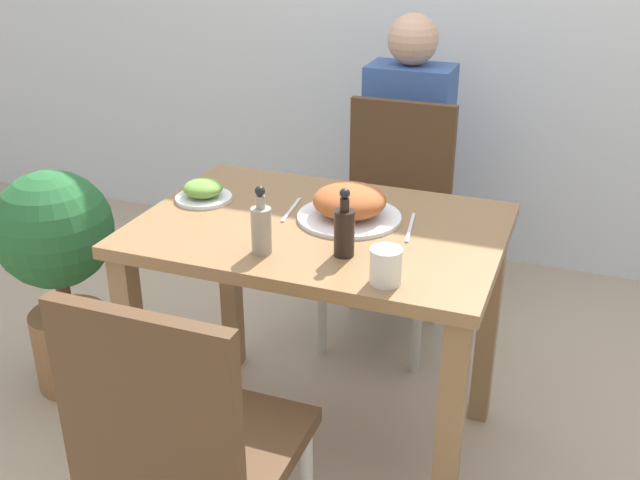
{
  "coord_description": "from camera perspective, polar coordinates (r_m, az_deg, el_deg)",
  "views": [
    {
      "loc": [
        0.67,
        -1.78,
        1.58
      ],
      "look_at": [
        0.0,
        0.0,
        0.7
      ],
      "focal_mm": 42.0,
      "sensor_mm": 36.0,
      "label": 1
    }
  ],
  "objects": [
    {
      "name": "ground_plane",
      "position": [
        2.47,
        0.0,
        -14.94
      ],
      "size": [
        16.0,
        16.0,
        0.0
      ],
      "primitive_type": "plane",
      "color": "tan"
    },
    {
      "name": "food_plate",
      "position": [
        2.09,
        2.26,
        2.74
      ],
      "size": [
        0.29,
        0.29,
        0.1
      ],
      "color": "white",
      "rests_on": "dining_table"
    },
    {
      "name": "side_plate",
      "position": [
        2.25,
        -8.88,
        3.68
      ],
      "size": [
        0.17,
        0.17,
        0.06
      ],
      "color": "white",
      "rests_on": "dining_table"
    },
    {
      "name": "fork_utensil",
      "position": [
        2.16,
        -2.21,
        2.32
      ],
      "size": [
        0.03,
        0.18,
        0.0
      ],
      "rotation": [
        0.0,
        0.0,
        1.68
      ],
      "color": "silver",
      "rests_on": "dining_table"
    },
    {
      "name": "spoon_utensil",
      "position": [
        2.06,
        6.9,
        0.97
      ],
      "size": [
        0.04,
        0.19,
        0.0
      ],
      "rotation": [
        0.0,
        0.0,
        1.72
      ],
      "color": "silver",
      "rests_on": "dining_table"
    },
    {
      "name": "chair_far",
      "position": [
        2.81,
        5.46,
        2.23
      ],
      "size": [
        0.42,
        0.42,
        0.89
      ],
      "color": "#4C331E",
      "rests_on": "ground_plane"
    },
    {
      "name": "chair_near",
      "position": [
        1.69,
        -10.38,
        -15.14
      ],
      "size": [
        0.42,
        0.42,
        0.89
      ],
      "rotation": [
        0.0,
        0.0,
        3.14
      ],
      "color": "#4C331E",
      "rests_on": "ground_plane"
    },
    {
      "name": "person_figure",
      "position": [
        3.15,
        6.64,
        6.12
      ],
      "size": [
        0.34,
        0.22,
        1.17
      ],
      "color": "#2D3347",
      "rests_on": "ground_plane"
    },
    {
      "name": "condiment_bottle",
      "position": [
        1.86,
        1.86,
        0.77
      ],
      "size": [
        0.05,
        0.05,
        0.18
      ],
      "color": "black",
      "rests_on": "dining_table"
    },
    {
      "name": "potted_plant_left",
      "position": [
        2.62,
        -19.32,
        -1.45
      ],
      "size": [
        0.39,
        0.39,
        0.79
      ],
      "color": "brown",
      "rests_on": "ground_plane"
    },
    {
      "name": "drink_cup",
      "position": [
        1.75,
        5.04,
        -1.99
      ],
      "size": [
        0.08,
        0.08,
        0.09
      ],
      "color": "silver",
      "rests_on": "dining_table"
    },
    {
      "name": "dining_table",
      "position": [
        2.13,
        0.0,
        -1.89
      ],
      "size": [
        1.0,
        0.7,
        0.75
      ],
      "color": "olive",
      "rests_on": "ground_plane"
    },
    {
      "name": "sauce_bottle",
      "position": [
        1.88,
        -4.49,
        0.97
      ],
      "size": [
        0.05,
        0.05,
        0.18
      ],
      "color": "gray",
      "rests_on": "dining_table"
    }
  ]
}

